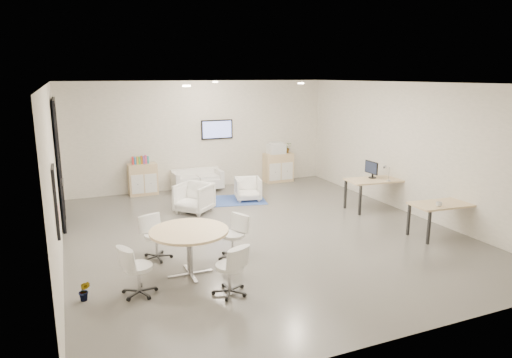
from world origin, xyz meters
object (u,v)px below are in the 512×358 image
object	(u,v)px
sideboard_left	(143,179)
armchair_right	(248,188)
desk_front	(443,207)
loveseat	(197,181)
sideboard_right	(278,167)
round_table	(189,234)
desk_rear	(376,182)
armchair_left	(194,196)

from	to	relation	value
sideboard_left	armchair_right	xyz separation A→B (m)	(2.55, -1.72, -0.10)
sideboard_left	desk_front	distance (m)	7.98
loveseat	armchair_right	xyz separation A→B (m)	(0.99, -1.59, 0.05)
desk_front	armchair_right	bearing A→B (deg)	127.52
sideboard_left	sideboard_right	xyz separation A→B (m)	(4.28, -0.01, 0.01)
armchair_right	loveseat	bearing A→B (deg)	135.09
round_table	desk_rear	bearing A→B (deg)	20.77
armchair_right	round_table	world-z (taller)	round_table
armchair_right	desk_rear	world-z (taller)	desk_rear
loveseat	round_table	xyz separation A→B (m)	(-1.72, -5.67, 0.44)
armchair_left	desk_front	distance (m)	5.78
loveseat	sideboard_left	bearing A→B (deg)	174.91
sideboard_left	armchair_right	distance (m)	3.08
loveseat	armchair_right	size ratio (longest dim) A/B	2.09
sideboard_left	desk_rear	size ratio (longest dim) A/B	0.58
sideboard_left	desk_front	size ratio (longest dim) A/B	0.63
sideboard_right	desk_front	size ratio (longest dim) A/B	0.65
sideboard_right	loveseat	world-z (taller)	sideboard_right
loveseat	round_table	world-z (taller)	round_table
armchair_right	round_table	bearing A→B (deg)	-110.51
armchair_left	armchair_right	world-z (taller)	armchair_left
sideboard_right	desk_front	world-z (taller)	sideboard_right
sideboard_left	sideboard_right	bearing A→B (deg)	-0.20
armchair_right	desk_front	size ratio (longest dim) A/B	0.48
sideboard_right	armchair_right	distance (m)	2.43
sideboard_right	desk_rear	xyz separation A→B (m)	(0.97, -3.73, 0.24)
sideboard_right	desk_front	bearing A→B (deg)	-80.34
desk_rear	desk_front	bearing A→B (deg)	-83.10
sideboard_left	round_table	size ratio (longest dim) A/B	0.67
sideboard_right	armchair_right	bearing A→B (deg)	-135.52
round_table	sideboard_right	bearing A→B (deg)	52.43
sideboard_left	sideboard_right	world-z (taller)	sideboard_right
sideboard_left	desk_rear	bearing A→B (deg)	-35.51
desk_rear	desk_front	world-z (taller)	desk_rear
sideboard_left	sideboard_right	size ratio (longest dim) A/B	0.98
sideboard_left	armchair_left	size ratio (longest dim) A/B	1.11
desk_rear	desk_front	size ratio (longest dim) A/B	1.09
sideboard_right	armchair_left	size ratio (longest dim) A/B	1.14
sideboard_right	armchair_left	distance (m)	4.06
desk_rear	desk_front	xyz separation A→B (m)	(0.05, -2.22, -0.05)
sideboard_right	armchair_right	xyz separation A→B (m)	(-1.74, -1.70, -0.11)
desk_front	round_table	size ratio (longest dim) A/B	1.07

